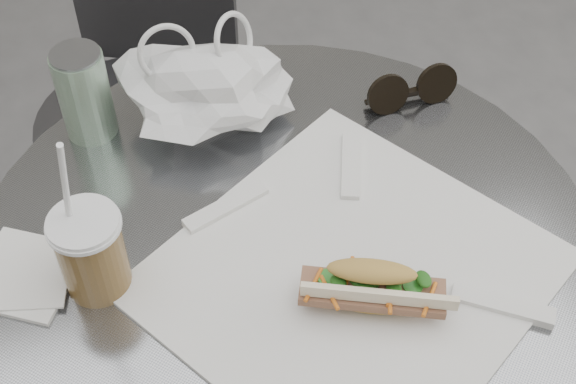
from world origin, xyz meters
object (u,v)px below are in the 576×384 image
object	(u,v)px
banh_mi	(372,287)
sunglasses	(411,91)
drink_can	(84,94)
chair_far	(155,157)
cafe_table	(287,357)
iced_coffee	(91,251)

from	to	relation	value
banh_mi	sunglasses	distance (m)	0.35
sunglasses	drink_can	bearing A→B (deg)	168.71
sunglasses	chair_far	bearing A→B (deg)	128.24
cafe_table	banh_mi	bearing A→B (deg)	-62.14
chair_far	iced_coffee	xyz separation A→B (m)	(-0.12, -0.59, 0.46)
iced_coffee	drink_can	xyz separation A→B (m)	(0.02, 0.26, 0.01)
chair_far	sunglasses	world-z (taller)	sunglasses
iced_coffee	banh_mi	bearing A→B (deg)	-22.54
cafe_table	iced_coffee	world-z (taller)	iced_coffee
banh_mi	iced_coffee	distance (m)	0.31
sunglasses	drink_can	distance (m)	0.44
chair_far	drink_can	world-z (taller)	drink_can
cafe_table	iced_coffee	bearing A→B (deg)	179.68
cafe_table	chair_far	xyz separation A→B (m)	(-0.11, 0.59, -0.13)
cafe_table	drink_can	world-z (taller)	drink_can
chair_far	iced_coffee	size ratio (longest dim) A/B	3.16
cafe_table	chair_far	bearing A→B (deg)	100.24
banh_mi	drink_can	bearing A→B (deg)	148.01
cafe_table	sunglasses	bearing A→B (deg)	38.52
banh_mi	iced_coffee	xyz separation A→B (m)	(-0.29, 0.12, 0.02)
banh_mi	drink_can	world-z (taller)	drink_can
sunglasses	drink_can	xyz separation A→B (m)	(-0.43, 0.07, 0.04)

